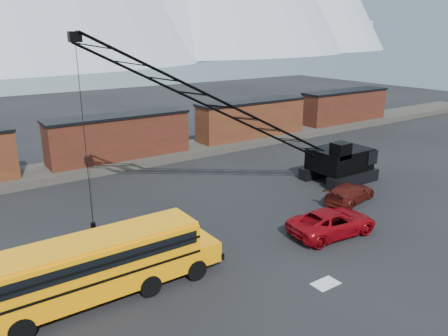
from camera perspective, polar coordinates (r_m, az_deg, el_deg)
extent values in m
plane|color=black|center=(25.75, 5.70, -11.24)|extent=(160.00, 160.00, 0.00)
cube|color=#47433B|center=(43.49, -13.28, 0.92)|extent=(120.00, 5.00, 0.70)
cube|color=#531E17|center=(42.90, -13.49, 3.93)|extent=(13.50, 2.90, 4.00)
cube|color=black|center=(42.49, -13.68, 6.62)|extent=(13.70, 3.10, 0.25)
cube|color=black|center=(42.06, -18.64, 0.83)|extent=(2.20, 2.40, 0.60)
cube|color=black|center=(44.93, -8.36, 2.58)|extent=(2.20, 2.40, 0.60)
cube|color=#471F14|center=(50.71, 3.62, 6.39)|extent=(13.50, 2.90, 4.00)
cube|color=black|center=(50.37, 3.67, 8.68)|extent=(13.70, 3.10, 0.25)
cube|color=black|center=(48.64, -0.32, 3.90)|extent=(2.20, 2.40, 0.60)
cube|color=black|center=(53.70, 7.13, 5.05)|extent=(2.20, 2.40, 0.60)
cube|color=#531E17|center=(61.76, 15.50, 7.76)|extent=(13.50, 2.90, 4.00)
cube|color=black|center=(61.48, 15.65, 9.64)|extent=(13.70, 3.10, 0.25)
cube|color=black|center=(58.94, 12.71, 5.85)|extent=(2.20, 2.40, 0.60)
cube|color=black|center=(65.28, 17.79, 6.53)|extent=(2.20, 2.40, 0.60)
cube|color=silver|center=(23.61, 13.13, -14.49)|extent=(1.40, 0.90, 0.02)
cube|color=#FF9505|center=(21.81, -16.47, -12.16)|extent=(10.00, 2.50, 2.50)
cube|color=#FF9505|center=(24.12, -3.47, -10.31)|extent=(1.60, 2.30, 1.10)
cube|color=#FF9505|center=(21.22, -16.77, -9.10)|extent=(10.00, 2.30, 0.18)
cube|color=black|center=(20.42, -15.47, -11.97)|extent=(9.60, 0.05, 0.65)
cube|color=black|center=(22.57, -17.66, -9.23)|extent=(9.60, 0.05, 0.65)
cube|color=black|center=(24.66, -1.74, -10.42)|extent=(0.15, 2.45, 0.35)
cylinder|color=black|center=(20.91, -24.94, -18.63)|extent=(1.10, 0.35, 1.10)
cylinder|color=black|center=(22.84, -26.04, -15.53)|extent=(1.10, 0.35, 1.10)
cylinder|color=black|center=(22.15, -9.63, -14.91)|extent=(1.10, 0.35, 1.10)
cylinder|color=black|center=(23.99, -12.04, -12.36)|extent=(1.10, 0.35, 1.10)
cylinder|color=black|center=(23.17, -3.66, -13.12)|extent=(1.10, 0.35, 1.10)
cylinder|color=black|center=(24.93, -6.44, -10.86)|extent=(1.10, 0.35, 1.10)
imported|color=maroon|center=(28.57, 13.98, -6.86)|extent=(6.17, 3.32, 1.65)
imported|color=#46100C|center=(34.23, 16.11, -3.13)|extent=(5.27, 2.97, 1.44)
cube|color=black|center=(38.20, 16.51, -1.39)|extent=(5.50, 1.00, 1.00)
cube|color=black|center=(40.16, 13.00, -0.20)|extent=(5.50, 1.00, 1.00)
cube|color=black|center=(38.76, 14.87, 1.19)|extent=(4.80, 3.60, 1.80)
cube|color=black|center=(40.21, 16.76, 1.90)|extent=(1.20, 3.80, 1.20)
cube|color=black|center=(36.67, 14.98, 2.22)|extent=(1.40, 1.20, 1.30)
cube|color=black|center=(36.33, 15.64, 2.03)|extent=(1.20, 0.06, 0.90)
cube|color=black|center=(27.02, -18.91, 15.92)|extent=(0.70, 0.50, 0.60)
cylinder|color=black|center=(27.74, -17.71, 3.44)|extent=(0.04, 0.04, 11.73)
cube|color=black|center=(29.53, -16.71, -7.28)|extent=(0.25, 0.25, 0.50)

